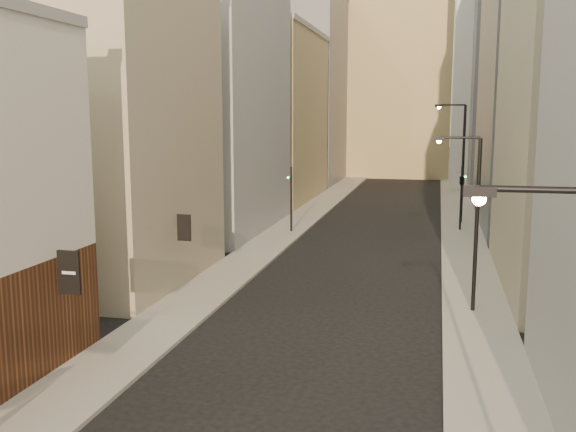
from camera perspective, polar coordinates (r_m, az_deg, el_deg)
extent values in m
cube|color=gray|center=(61.27, 2.63, 0.78)|extent=(3.00, 140.00, 0.15)
cube|color=gray|center=(60.29, 14.87, 0.35)|extent=(3.00, 140.00, 0.15)
cube|color=black|center=(22.70, -18.89, -4.77)|extent=(0.80, 0.08, 1.50)
cube|color=black|center=(31.46, -9.22, -1.03)|extent=(0.70, 0.08, 1.30)
cube|color=#9F957D|center=(34.83, -15.38, 7.34)|extent=(8.00, 12.00, 16.00)
cube|color=#949599|center=(49.50, -6.50, 10.31)|extent=(8.00, 16.00, 20.00)
cube|color=tan|center=(66.72, -1.22, 8.72)|extent=(8.00, 18.00, 17.00)
cube|color=gray|center=(86.29, 2.14, 11.10)|extent=(8.00, 20.00, 24.00)
cube|color=gray|center=(55.28, 21.41, 12.73)|extent=(8.00, 20.00, 26.00)
cube|color=tan|center=(96.92, 10.09, 11.92)|extent=(14.00, 14.00, 28.00)
cube|color=silver|center=(83.20, 17.40, 14.23)|extent=(8.00, 8.00, 34.00)
cylinder|color=black|center=(9.91, 21.63, 2.18)|extent=(1.72, 0.15, 0.10)
cube|color=black|center=(9.80, 16.66, 2.12)|extent=(0.48, 0.20, 0.15)
sphere|color=#F7A73D|center=(9.82, 16.63, 1.47)|extent=(0.21, 0.21, 0.21)
cylinder|color=black|center=(29.35, 16.41, -0.98)|extent=(0.17, 0.17, 7.83)
cylinder|color=black|center=(28.89, 15.02, 6.74)|extent=(1.74, 0.14, 0.10)
cube|color=black|center=(28.86, 13.28, 6.72)|extent=(0.48, 0.20, 0.16)
sphere|color=#F7A73D|center=(28.87, 13.27, 6.50)|extent=(0.21, 0.21, 0.21)
cylinder|color=black|center=(53.50, 15.29, 4.36)|extent=(0.21, 0.21, 9.58)
cylinder|color=black|center=(53.03, 14.40, 9.54)|extent=(2.08, 0.70, 0.13)
cube|color=black|center=(52.74, 13.27, 9.53)|extent=(0.63, 0.38, 0.19)
sphere|color=#F7A73D|center=(52.73, 13.27, 9.38)|extent=(0.26, 0.26, 0.26)
cylinder|color=black|center=(47.85, 0.29, 1.41)|extent=(0.16, 0.16, 5.00)
imported|color=black|center=(47.66, 0.30, 3.43)|extent=(0.36, 0.36, 1.03)
sphere|color=#19E533|center=(47.71, 0.00, 3.44)|extent=(0.16, 0.16, 0.16)
cylinder|color=black|center=(50.31, 15.13, 1.47)|extent=(0.16, 0.16, 5.00)
imported|color=black|center=(50.13, 15.21, 3.39)|extent=(0.76, 0.76, 1.35)
sphere|color=#19E533|center=(50.13, 15.50, 3.38)|extent=(0.16, 0.16, 0.16)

